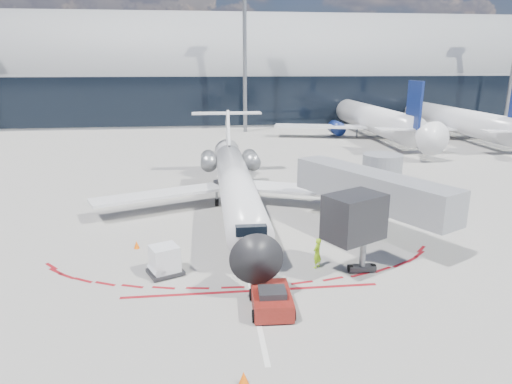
{
  "coord_description": "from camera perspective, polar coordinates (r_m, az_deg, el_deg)",
  "views": [
    {
      "loc": [
        -2.27,
        -33.74,
        11.94
      ],
      "look_at": [
        1.43,
        -0.97,
        2.58
      ],
      "focal_mm": 32.0,
      "sensor_mm": 36.0,
      "label": 1
    }
  ],
  "objects": [
    {
      "name": "pushback_tug",
      "position": [
        23.37,
        1.95,
        -13.3
      ],
      "size": [
        2.18,
        4.9,
        1.27
      ],
      "rotation": [
        0.0,
        0.0,
        -0.04
      ],
      "color": "#5D120D",
      "rests_on": "ground"
    },
    {
      "name": "jet_bridge",
      "position": [
        34.19,
        14.47,
        0.19
      ],
      "size": [
        10.03,
        15.2,
        4.9
      ],
      "color": "gray",
      "rests_on": "ground"
    },
    {
      "name": "bg_airliner_0",
      "position": [
        79.12,
        14.18,
        11.13
      ],
      "size": [
        37.55,
        39.75,
        12.15
      ],
      "primitive_type": null,
      "color": "silver",
      "rests_on": "ground"
    },
    {
      "name": "safety_cone_left",
      "position": [
        31.6,
        -14.7,
        -6.39
      ],
      "size": [
        0.38,
        0.38,
        0.53
      ],
      "primitive_type": "cone",
      "color": "#FF5E05",
      "rests_on": "ground"
    },
    {
      "name": "regional_jet",
      "position": [
        37.71,
        -2.59,
        1.25
      ],
      "size": [
        23.76,
        29.3,
        7.34
      ],
      "color": "silver",
      "rests_on": "ground"
    },
    {
      "name": "terminal_building",
      "position": [
        98.8,
        -5.26,
        13.8
      ],
      "size": [
        150.0,
        24.15,
        24.0
      ],
      "color": "gray",
      "rests_on": "ground"
    },
    {
      "name": "bg_airliner_1",
      "position": [
        82.57,
        23.9,
        10.17
      ],
      "size": [
        35.05,
        37.11,
        11.34
      ],
      "primitive_type": null,
      "color": "silver",
      "rests_on": "ground"
    },
    {
      "name": "apron_stop_bar",
      "position": [
        25.34,
        -0.55,
        -12.25
      ],
      "size": [
        14.0,
        0.25,
        0.01
      ],
      "primitive_type": "cube",
      "color": "maroon",
      "rests_on": "ground"
    },
    {
      "name": "apron_centerline",
      "position": [
        37.75,
        -2.66,
        -2.6
      ],
      "size": [
        0.25,
        40.0,
        0.01
      ],
      "primitive_type": "cube",
      "color": "silver",
      "rests_on": "ground"
    },
    {
      "name": "uld_container",
      "position": [
        27.27,
        -11.34,
        -8.42
      ],
      "size": [
        2.37,
        2.23,
        1.77
      ],
      "rotation": [
        0.0,
        0.0,
        0.42
      ],
      "color": "black",
      "rests_on": "ground"
    },
    {
      "name": "ramp_worker",
      "position": [
        27.85,
        7.65,
        -7.56
      ],
      "size": [
        0.81,
        0.8,
        1.88
      ],
      "primitive_type": "imported",
      "rotation": [
        0.0,
        0.0,
        3.92
      ],
      "color": "#9FE618",
      "rests_on": "ground"
    },
    {
      "name": "ground",
      "position": [
        35.86,
        -2.44,
        -3.62
      ],
      "size": [
        260.0,
        260.0,
        0.0
      ],
      "primitive_type": "plane",
      "color": "gray",
      "rests_on": "ground"
    },
    {
      "name": "light_mast_centre",
      "position": [
        82.06,
        -1.41,
        16.23
      ],
      "size": [
        0.7,
        0.7,
        25.0
      ],
      "primitive_type": "cylinder",
      "color": "slate",
      "rests_on": "ground"
    },
    {
      "name": "safety_cone_right",
      "position": [
        18.91,
        -1.55,
        -22.23
      ],
      "size": [
        0.41,
        0.41,
        0.57
      ],
      "primitive_type": "cone",
      "color": "#FF5E05",
      "rests_on": "ground"
    }
  ]
}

